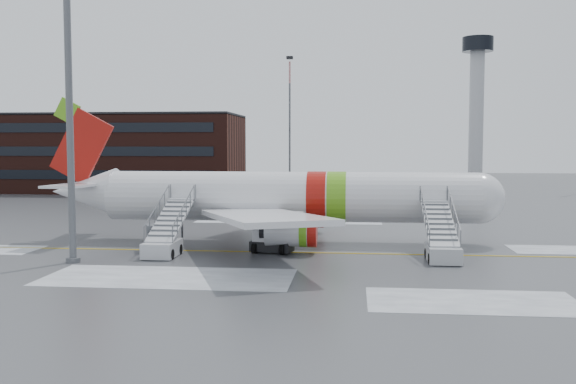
# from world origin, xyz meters

# --- Properties ---
(ground) EXTENTS (260.00, 260.00, 0.00)m
(ground) POSITION_xyz_m (0.00, 0.00, 0.00)
(ground) COLOR #494C4F
(ground) RESTS_ON ground
(airliner) EXTENTS (35.03, 32.97, 11.18)m
(airliner) POSITION_xyz_m (-1.40, 3.74, 3.42)
(airliner) COLOR silver
(airliner) RESTS_ON ground
(airstair_fwd) EXTENTS (2.05, 7.70, 3.48)m
(airstair_fwd) POSITION_xyz_m (10.02, -2.80, 1.06)
(airstair_fwd) COLOR #A9ACB0
(airstair_fwd) RESTS_ON ground
(airstair_aft) EXTENTS (2.05, 7.70, 3.48)m
(airstair_aft) POSITION_xyz_m (-8.34, -2.80, 1.06)
(airstair_aft) COLOR #B7B9BF
(airstair_aft) RESTS_ON ground
(pushback_tug) EXTENTS (3.08, 2.57, 1.61)m
(pushback_tug) POSITION_xyz_m (-1.45, -1.12, 0.71)
(pushback_tug) COLOR black
(pushback_tug) RESTS_ON ground
(uld_container) EXTENTS (2.74, 2.41, 1.86)m
(uld_container) POSITION_xyz_m (-9.31, -1.16, 0.87)
(uld_container) COLOR black
(uld_container) RESTS_ON ground
(light_mast_near) EXTENTS (1.20, 1.20, 25.81)m
(light_mast_near) POSITION_xyz_m (-13.36, -6.11, 13.34)
(light_mast_near) COLOR #595B60
(light_mast_near) RESTS_ON ground
(terminal_building) EXTENTS (62.00, 16.11, 12.30)m
(terminal_building) POSITION_xyz_m (-45.00, 54.98, 6.20)
(terminal_building) COLOR #3F1E16
(terminal_building) RESTS_ON ground
(control_tower) EXTENTS (6.40, 6.40, 30.00)m
(control_tower) POSITION_xyz_m (30.00, 95.00, 18.75)
(control_tower) COLOR #B2B5BA
(control_tower) RESTS_ON ground
(light_mast_far_n) EXTENTS (1.20, 1.20, 24.25)m
(light_mast_far_n) POSITION_xyz_m (-8.00, 78.00, 13.84)
(light_mast_far_n) COLOR #595B60
(light_mast_far_n) RESTS_ON ground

